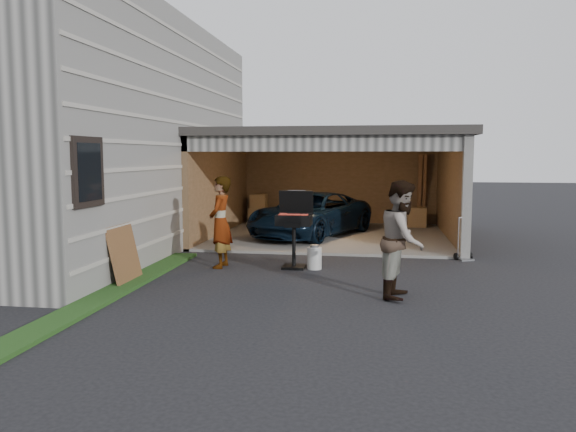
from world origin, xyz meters
name	(u,v)px	position (x,y,z in m)	size (l,w,h in m)	color
ground	(255,291)	(0.00, 0.00, 0.00)	(80.00, 80.00, 0.00)	black
house	(53,135)	(-6.00, 4.00, 2.75)	(7.00, 11.00, 5.50)	#474744
groundcover_strip	(99,299)	(-2.25, -1.00, 0.03)	(0.50, 8.00, 0.06)	#193814
garage	(333,169)	(0.76, 6.79, 1.87)	(6.80, 6.30, 2.90)	#605E59
minivan	(311,216)	(0.20, 6.19, 0.59)	(1.97, 4.26, 1.19)	black
woman	(220,222)	(-1.11, 1.85, 0.92)	(0.67, 0.44, 1.84)	#CAE2FF
man	(402,239)	(2.40, 0.00, 0.93)	(0.91, 0.71, 1.87)	#412919
bbq_grill	(294,223)	(0.36, 2.04, 0.92)	(0.69, 0.61, 1.54)	black
propane_tank	(314,258)	(0.78, 1.99, 0.22)	(0.29, 0.29, 0.44)	#BCBCB7
plywood_panel	(124,254)	(-2.40, 0.22, 0.52)	(0.04, 0.94, 1.05)	brown
hand_truck	(464,252)	(3.87, 3.46, 0.18)	(0.43, 0.40, 0.94)	slate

